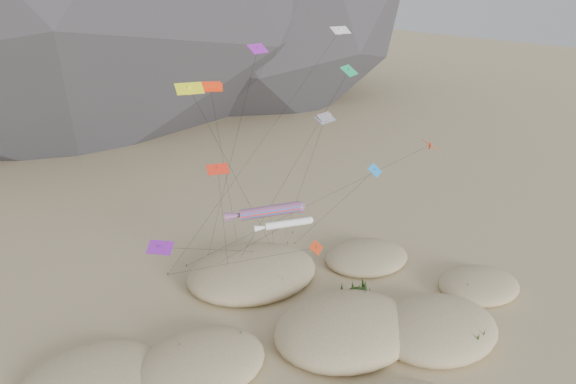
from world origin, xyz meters
name	(u,v)px	position (x,y,z in m)	size (l,w,h in m)	color
ground	(354,355)	(0.00, 0.00, 0.00)	(500.00, 500.00, 0.00)	#CCB789
dunes	(303,335)	(-2.58, 4.34, 0.73)	(51.10, 37.70, 3.93)	#CCB789
dune_grass	(313,335)	(-1.93, 3.75, 0.84)	(40.80, 28.80, 1.61)	black
kite_stakes	(245,254)	(1.94, 22.97, 0.15)	(18.70, 6.30, 0.30)	#3F2D1E
rainbow_tube_kite	(267,211)	(-1.96, 11.45, 10.96)	(11.74, 12.54, 11.86)	red
white_tube_kite	(285,224)	(-1.82, 8.50, 10.63)	(5.39, 14.96, 11.22)	white
orange_parafoil	(211,90)	(-4.82, 16.78, 22.55)	(9.65, 11.88, 23.32)	#FB350D
multi_parafoil	(324,121)	(2.91, 8.83, 20.02)	(8.17, 17.51, 20.76)	#FF1A24
delta_kites	(299,140)	(2.13, 11.77, 17.58)	(32.34, 18.94, 27.57)	silver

